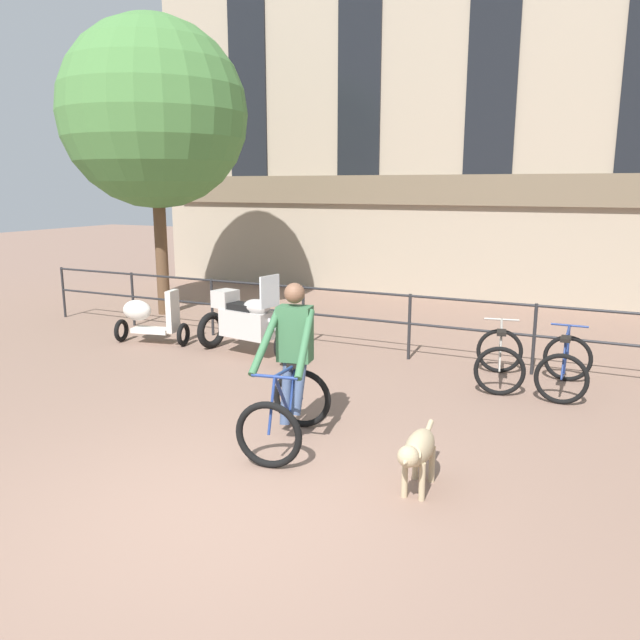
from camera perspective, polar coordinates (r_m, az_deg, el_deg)
ground_plane at (r=5.63m, az=-9.09°, el=-16.62°), size 60.00×60.00×0.00m
canal_railing at (r=9.86m, az=8.20°, el=0.41°), size 15.05×0.05×1.05m
building_facade at (r=15.40m, az=15.62°, el=19.08°), size 18.00×0.72×9.37m
cyclist_with_bike at (r=6.61m, az=-2.74°, el=-4.85°), size 0.88×1.27×1.70m
dog at (r=5.71m, az=8.93°, el=-11.71°), size 0.27×0.99×0.58m
parked_motorcycle at (r=10.07m, az=-6.71°, el=-0.15°), size 1.85×0.91×1.35m
parked_bicycle_near_lamp at (r=8.98m, az=16.10°, el=-3.41°), size 0.84×1.21×0.86m
parked_bicycle_mid_left at (r=8.89m, az=21.47°, el=-3.95°), size 0.67×1.11×0.86m
parked_scooter at (r=11.19m, az=-15.38°, el=0.20°), size 1.33×0.64×0.96m
tree_canalside_left at (r=13.65m, az=-14.93°, el=17.70°), size 3.77×3.77×6.00m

